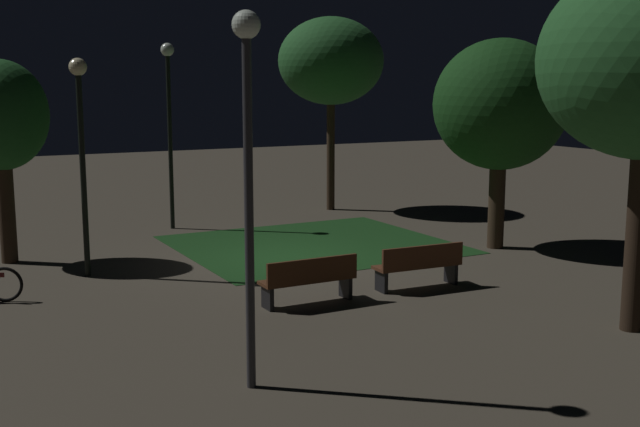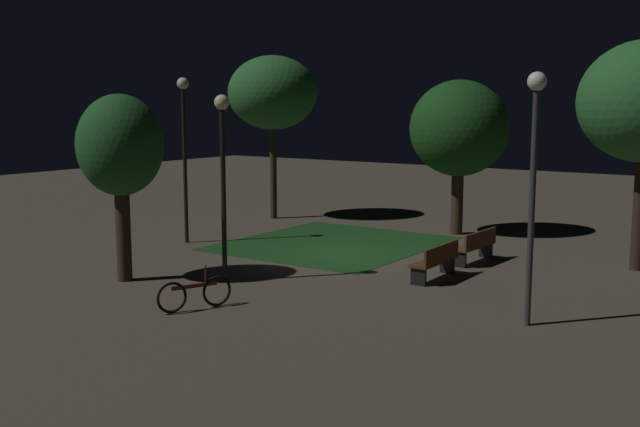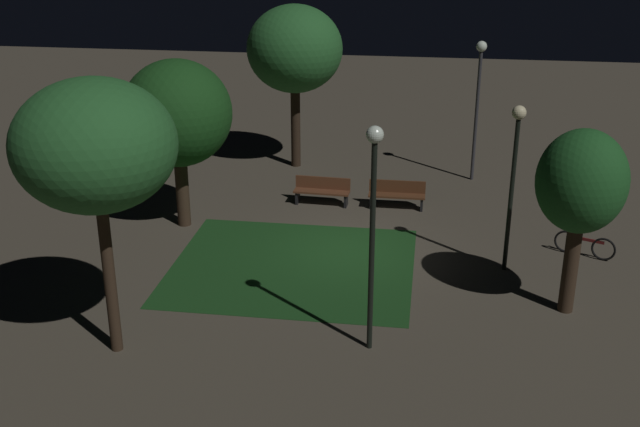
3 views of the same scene
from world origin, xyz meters
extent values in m
plane|color=#4C4438|center=(0.00, 0.00, 0.00)|extent=(60.00, 60.00, 0.00)
cube|color=#194219|center=(1.33, 1.18, 0.01)|extent=(6.48, 5.80, 0.01)
cube|color=#512D19|center=(-1.21, -3.49, 0.45)|extent=(1.80, 0.48, 0.06)
cube|color=#512D19|center=(-1.21, -3.70, 0.68)|extent=(1.80, 0.06, 0.40)
cube|color=black|center=(-2.01, -3.49, 0.21)|extent=(0.08, 0.38, 0.42)
cube|color=black|center=(-0.41, -3.49, 0.21)|extent=(0.08, 0.38, 0.42)
cube|color=brown|center=(1.21, -3.49, 0.45)|extent=(1.82, 0.58, 0.06)
cube|color=brown|center=(1.20, -3.70, 0.68)|extent=(1.80, 0.16, 0.40)
cube|color=black|center=(0.41, -3.45, 0.21)|extent=(0.10, 0.39, 0.42)
cube|color=black|center=(2.01, -3.53, 0.21)|extent=(0.10, 0.39, 0.42)
cylinder|color=#38281C|center=(5.11, -1.24, 1.30)|extent=(0.40, 0.40, 2.60)
ellipsoid|color=#194719|center=(5.11, -1.24, 3.48)|extent=(3.19, 3.19, 3.12)
cylinder|color=#2D2116|center=(2.73, -7.37, 1.70)|extent=(0.35, 0.35, 3.40)
cylinder|color=#38281C|center=(4.42, 5.87, 1.88)|extent=(0.26, 0.26, 3.77)
ellipsoid|color=#28662D|center=(4.42, 5.87, 4.67)|extent=(3.28, 3.28, 2.70)
cylinder|color=#38281C|center=(-5.59, 2.65, 1.37)|extent=(0.36, 0.36, 2.73)
ellipsoid|color=#1E5623|center=(-5.59, 2.65, 3.30)|extent=(2.05, 2.05, 2.42)
cylinder|color=black|center=(-4.31, 0.55, 2.08)|extent=(0.12, 0.12, 4.15)
sphere|color=#F4E5B2|center=(-4.31, 0.55, 4.30)|extent=(0.36, 0.36, 0.36)
cylinder|color=black|center=(-1.07, 5.01, 2.36)|extent=(0.12, 0.12, 4.72)
sphere|color=white|center=(-1.07, 5.01, 4.87)|extent=(0.36, 0.36, 0.36)
cylinder|color=#333338|center=(-3.70, -6.72, 2.27)|extent=(0.12, 0.12, 4.53)
sphere|color=white|center=(-3.70, -6.72, 4.68)|extent=(0.36, 0.36, 0.36)
torus|color=black|center=(-7.02, -0.41, 0.33)|extent=(0.63, 0.31, 0.66)
torus|color=black|center=(-6.08, -0.79, 0.33)|extent=(0.63, 0.31, 0.66)
cube|color=maroon|center=(-6.55, -0.60, 0.51)|extent=(0.95, 0.42, 0.08)
cylinder|color=maroon|center=(-6.31, -0.70, 0.73)|extent=(0.03, 0.03, 0.40)
camera|label=1|loc=(-7.55, -15.88, 3.96)|focal=44.14mm
camera|label=2|loc=(-17.69, -11.43, 4.27)|focal=42.32mm
camera|label=3|loc=(-2.13, 19.91, 9.16)|focal=43.80mm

